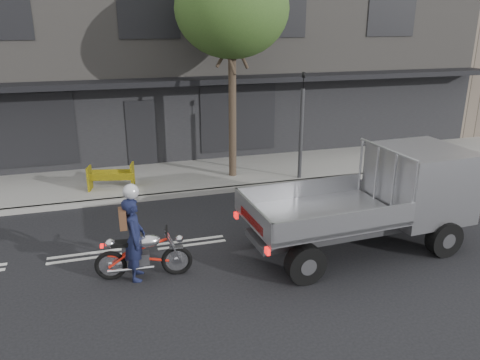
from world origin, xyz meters
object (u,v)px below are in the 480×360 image
object	(u,v)px
street_tree	(232,9)
construction_barrier	(112,178)
flatbed_ute	(403,188)
motorcycle	(143,254)
rider	(135,239)
traffic_light_pole	(301,132)

from	to	relation	value
street_tree	construction_barrier	world-z (taller)	street_tree
street_tree	flatbed_ute	size ratio (longest dim) A/B	1.31
street_tree	motorcycle	world-z (taller)	street_tree
rider	flatbed_ute	xyz separation A→B (m)	(6.03, -0.08, 0.47)
motorcycle	construction_barrier	world-z (taller)	motorcycle
rider	motorcycle	bearing A→B (deg)	-82.44
rider	construction_barrier	xyz separation A→B (m)	(-0.30, 5.10, -0.34)
street_tree	motorcycle	distance (m)	7.99
traffic_light_pole	flatbed_ute	world-z (taller)	traffic_light_pole
construction_barrier	traffic_light_pole	bearing A→B (deg)	-5.04
traffic_light_pole	flatbed_ute	distance (m)	4.71
motorcycle	rider	size ratio (longest dim) A/B	1.13
street_tree	motorcycle	bearing A→B (deg)	-122.01
street_tree	rider	xyz separation A→B (m)	(-3.55, -5.44, -4.41)
street_tree	traffic_light_pole	size ratio (longest dim) A/B	1.93
traffic_light_pole	motorcycle	distance (m)	7.18
motorcycle	construction_barrier	xyz separation A→B (m)	(-0.45, 5.10, 0.01)
traffic_light_pole	rider	distance (m)	7.24
traffic_light_pole	rider	xyz separation A→B (m)	(-5.55, -4.59, -0.79)
traffic_light_pole	flatbed_ute	size ratio (longest dim) A/B	0.68
construction_barrier	motorcycle	bearing A→B (deg)	-84.98
flatbed_ute	construction_barrier	xyz separation A→B (m)	(-6.33, 5.19, -0.81)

